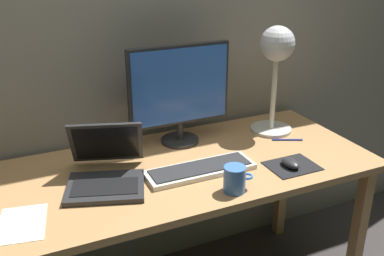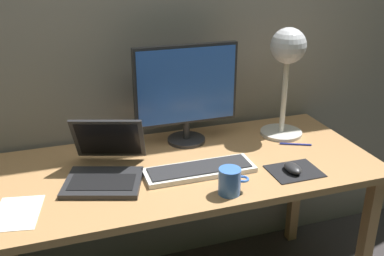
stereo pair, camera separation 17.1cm
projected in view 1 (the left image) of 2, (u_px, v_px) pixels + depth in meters
name	position (u px, v px, depth m)	size (l,w,h in m)	color
back_wall	(144.00, 12.00, 1.94)	(4.80, 0.06, 2.60)	gray
desk	(181.00, 182.00, 1.85)	(1.60, 0.70, 0.74)	tan
monitor	(179.00, 90.00, 1.93)	(0.46, 0.17, 0.45)	#28282B
keyboard_main	(200.00, 169.00, 1.76)	(0.44, 0.14, 0.03)	silver
laptop	(106.00, 165.00, 1.68)	(0.37, 0.40, 0.22)	#28282B
desk_lamp	(276.00, 57.00, 2.01)	(0.20, 0.20, 0.50)	beige
mousepad	(292.00, 166.00, 1.81)	(0.20, 0.16, 0.00)	black
mouse	(291.00, 163.00, 1.79)	(0.06, 0.10, 0.03)	#28282B
coffee_mug	(235.00, 179.00, 1.61)	(0.12, 0.08, 0.10)	#3F72CC
paper_sheet_near_mouse	(22.00, 224.00, 1.44)	(0.15, 0.21, 0.00)	white
pen	(287.00, 140.00, 2.04)	(0.01, 0.01, 0.14)	#2633A5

